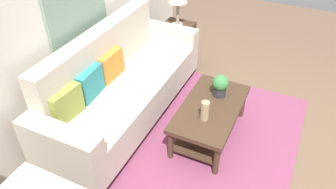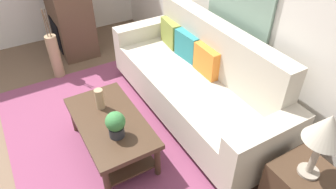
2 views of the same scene
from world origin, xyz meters
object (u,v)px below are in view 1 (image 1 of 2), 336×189
object	(u,v)px
throw_pillow_olive	(66,104)
coffee_table	(210,115)
potted_plant_tabletop	(220,85)
throw_pillow_teal	(90,83)
couch	(122,86)
tabletop_vase	(205,111)
side_table	(177,42)
throw_pillow_orange	(110,65)

from	to	relation	value
throw_pillow_olive	coffee_table	bearing A→B (deg)	-54.15
throw_pillow_olive	potted_plant_tabletop	xyz separation A→B (m)	(1.09, -1.21, -0.11)
throw_pillow_teal	coffee_table	xyz separation A→B (m)	(0.47, -1.19, -0.37)
throw_pillow_teal	couch	bearing A→B (deg)	-17.82
potted_plant_tabletop	throw_pillow_olive	bearing A→B (deg)	132.00
throw_pillow_teal	coffee_table	world-z (taller)	throw_pillow_teal
tabletop_vase	side_table	bearing A→B (deg)	32.12
couch	tabletop_vase	distance (m)	1.09
throw_pillow_orange	coffee_table	size ratio (longest dim) A/B	0.33
couch	tabletop_vase	world-z (taller)	couch
throw_pillow_teal	throw_pillow_orange	distance (m)	0.39
throw_pillow_teal	potted_plant_tabletop	world-z (taller)	throw_pillow_teal
throw_pillow_olive	coffee_table	xyz separation A→B (m)	(0.86, -1.19, -0.37)
throw_pillow_orange	tabletop_vase	xyz separation A→B (m)	(-0.13, -1.20, -0.14)
coffee_table	couch	bearing A→B (deg)	94.67
throw_pillow_teal	side_table	distance (m)	1.95
throw_pillow_olive	potted_plant_tabletop	size ratio (longest dim) A/B	1.37
throw_pillow_olive	tabletop_vase	xyz separation A→B (m)	(0.64, -1.20, -0.14)
throw_pillow_teal	potted_plant_tabletop	distance (m)	1.40
tabletop_vase	throw_pillow_teal	bearing A→B (deg)	101.93
side_table	throw_pillow_orange	bearing A→B (deg)	174.00
throw_pillow_teal	potted_plant_tabletop	xyz separation A→B (m)	(0.70, -1.21, -0.11)
coffee_table	tabletop_vase	distance (m)	0.32
throw_pillow_olive	throw_pillow_orange	xyz separation A→B (m)	(0.77, 0.00, 0.00)
throw_pillow_olive	throw_pillow_teal	xyz separation A→B (m)	(0.39, 0.00, 0.00)
potted_plant_tabletop	side_table	distance (m)	1.62
throw_pillow_orange	throw_pillow_olive	bearing A→B (deg)	180.00
throw_pillow_olive	tabletop_vase	distance (m)	1.36
coffee_table	potted_plant_tabletop	bearing A→B (deg)	-4.37
throw_pillow_teal	coffee_table	bearing A→B (deg)	-68.30
throw_pillow_olive	potted_plant_tabletop	bearing A→B (deg)	-48.00
tabletop_vase	potted_plant_tabletop	distance (m)	0.45
throw_pillow_teal	coffee_table	size ratio (longest dim) A/B	0.33
throw_pillow_orange	throw_pillow_teal	bearing A→B (deg)	180.00
throw_pillow_teal	throw_pillow_orange	size ratio (longest dim) A/B	1.00
throw_pillow_orange	potted_plant_tabletop	xyz separation A→B (m)	(0.31, -1.21, -0.11)
throw_pillow_olive	throw_pillow_teal	size ratio (longest dim) A/B	1.00
throw_pillow_olive	potted_plant_tabletop	distance (m)	1.63
throw_pillow_olive	throw_pillow_teal	world-z (taller)	same
couch	potted_plant_tabletop	bearing A→B (deg)	-73.82
tabletop_vase	potted_plant_tabletop	size ratio (longest dim) A/B	0.84
couch	potted_plant_tabletop	size ratio (longest dim) A/B	9.29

